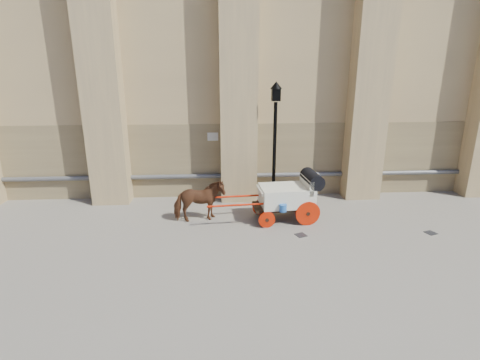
{
  "coord_description": "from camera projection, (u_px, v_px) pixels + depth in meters",
  "views": [
    {
      "loc": [
        -1.81,
        -10.7,
        5.25
      ],
      "look_at": [
        -1.08,
        1.4,
        1.48
      ],
      "focal_mm": 28.0,
      "sensor_mm": 36.0,
      "label": 1
    }
  ],
  "objects": [
    {
      "name": "horse",
      "position": [
        199.0,
        201.0,
        12.87
      ],
      "size": [
        1.85,
        1.12,
        1.46
      ],
      "primitive_type": "imported",
      "rotation": [
        0.0,
        0.0,
        1.77
      ],
      "color": "brown",
      "rests_on": "ground"
    },
    {
      "name": "ground",
      "position": [
        276.0,
        237.0,
        11.86
      ],
      "size": [
        90.0,
        90.0,
        0.0
      ],
      "primitive_type": "plane",
      "color": "slate",
      "rests_on": "ground"
    },
    {
      "name": "carriage",
      "position": [
        290.0,
        194.0,
        12.95
      ],
      "size": [
        4.01,
        1.5,
        1.72
      ],
      "rotation": [
        0.0,
        0.0,
        0.08
      ],
      "color": "black",
      "rests_on": "ground"
    },
    {
      "name": "drain_grate_near",
      "position": [
        301.0,
        235.0,
        11.98
      ],
      "size": [
        0.42,
        0.42,
        0.01
      ],
      "primitive_type": "cube",
      "rotation": [
        0.0,
        0.0,
        0.38
      ],
      "color": "black",
      "rests_on": "ground"
    },
    {
      "name": "drain_grate_far",
      "position": [
        431.0,
        233.0,
        12.14
      ],
      "size": [
        0.41,
        0.41,
        0.01
      ],
      "primitive_type": "cube",
      "rotation": [
        0.0,
        0.0,
        0.36
      ],
      "color": "black",
      "rests_on": "ground"
    },
    {
      "name": "street_lamp",
      "position": [
        275.0,
        141.0,
        13.96
      ],
      "size": [
        0.44,
        0.44,
        4.66
      ],
      "color": "black",
      "rests_on": "ground"
    }
  ]
}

